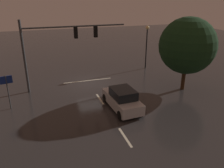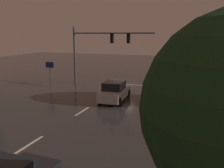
{
  "view_description": "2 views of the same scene",
  "coord_description": "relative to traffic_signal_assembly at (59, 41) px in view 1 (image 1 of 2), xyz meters",
  "views": [
    {
      "loc": [
        4.66,
        21.45,
        8.5
      ],
      "look_at": [
        -0.58,
        5.57,
        1.92
      ],
      "focal_mm": 36.86,
      "sensor_mm": 36.0,
      "label": 1
    },
    {
      "loc": [
        -8.27,
        25.75,
        5.71
      ],
      "look_at": [
        -0.83,
        5.82,
        1.35
      ],
      "focal_mm": 39.47,
      "sensor_mm": 36.0,
      "label": 2
    }
  ],
  "objects": [
    {
      "name": "tree_left_far",
      "position": [
        -10.83,
        3.87,
        -0.37
      ],
      "size": [
        5.08,
        5.08,
        6.72
      ],
      "color": "#382314",
      "rests_on": "ground_plane"
    },
    {
      "name": "street_lamp_left_kerb",
      "position": [
        -10.36,
        -3.18,
        -0.97
      ],
      "size": [
        0.44,
        0.44,
        5.11
      ],
      "color": "black",
      "rests_on": "ground_plane"
    },
    {
      "name": "lane_dash_mid",
      "position": [
        -2.74,
        9.6,
        -4.54
      ],
      "size": [
        0.16,
        2.2,
        0.01
      ],
      "primitive_type": "cube",
      "rotation": [
        0.0,
        0.0,
        1.57
      ],
      "color": "beige",
      "rests_on": "ground_plane"
    },
    {
      "name": "traffic_signal_assembly",
      "position": [
        0.0,
        0.0,
        0.0
      ],
      "size": [
        9.4,
        0.47,
        6.51
      ],
      "color": "#383A3D",
      "rests_on": "ground_plane"
    },
    {
      "name": "route_sign",
      "position": [
        4.44,
        3.1,
        -2.54
      ],
      "size": [
        0.9,
        0.22,
        2.79
      ],
      "color": "#383A3D",
      "rests_on": "ground_plane"
    },
    {
      "name": "stop_bar",
      "position": [
        -2.74,
        -1.19,
        -4.54
      ],
      "size": [
        5.0,
        0.16,
        0.01
      ],
      "primitive_type": "cube",
      "color": "beige",
      "rests_on": "ground_plane"
    },
    {
      "name": "car_approaching",
      "position": [
        -3.95,
        5.8,
        -3.75
      ],
      "size": [
        2.12,
        4.45,
        1.7
      ],
      "color": "#B7B7BC",
      "rests_on": "ground_plane"
    },
    {
      "name": "lane_dash_far",
      "position": [
        -2.74,
        3.6,
        -4.54
      ],
      "size": [
        0.16,
        2.2,
        0.01
      ],
      "primitive_type": "cube",
      "rotation": [
        0.0,
        0.0,
        1.57
      ],
      "color": "beige",
      "rests_on": "ground_plane"
    },
    {
      "name": "ground_plane",
      "position": [
        -2.74,
        -0.4,
        -4.55
      ],
      "size": [
        80.0,
        80.0,
        0.0
      ],
      "primitive_type": "plane",
      "color": "#2D2B2B"
    }
  ]
}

